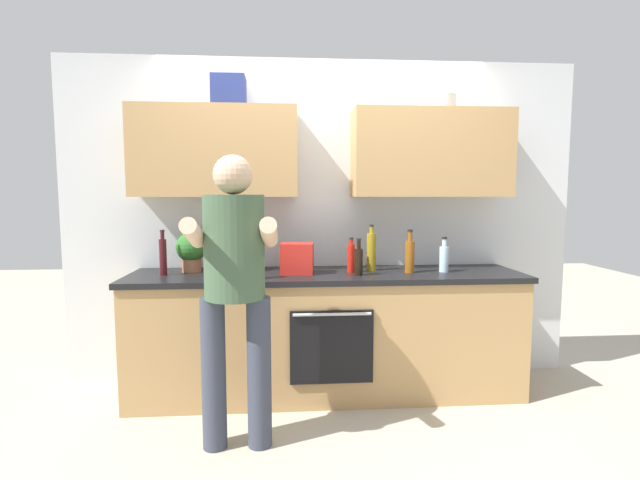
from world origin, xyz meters
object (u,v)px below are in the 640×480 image
at_px(bottle_vinegar, 215,262).
at_px(bottle_water, 444,258).
at_px(bottle_wine, 163,256).
at_px(bottle_hotsauce, 351,257).
at_px(potted_herb, 191,250).
at_px(cup_ceramic, 258,264).
at_px(bottle_juice, 259,265).
at_px(bottle_syrup, 410,255).
at_px(grocery_bag_crisps, 297,258).
at_px(bottle_oil, 371,251).
at_px(bottle_soy, 359,261).
at_px(person_standing, 235,278).

xyz_separation_m(bottle_vinegar, bottle_water, (1.65, 0.04, 0.01)).
bearing_deg(bottle_wine, bottle_vinegar, -8.23).
xyz_separation_m(bottle_hotsauce, potted_herb, (-1.16, 0.10, 0.05)).
bearing_deg(bottle_wine, cup_ceramic, 13.48).
bearing_deg(bottle_hotsauce, bottle_juice, -162.49).
bearing_deg(bottle_syrup, bottle_juice, -171.49).
relative_size(bottle_water, cup_ceramic, 2.67).
bearing_deg(bottle_water, grocery_bag_crisps, 179.45).
height_order(bottle_juice, bottle_oil, bottle_oil).
bearing_deg(bottle_hotsauce, bottle_soy, -74.53).
bearing_deg(grocery_bag_crisps, bottle_water, -0.55).
xyz_separation_m(bottle_juice, bottle_wine, (-0.68, 0.19, 0.04)).
relative_size(bottle_juice, bottle_water, 0.89).
height_order(bottle_oil, bottle_soy, bottle_oil).
distance_m(bottle_water, potted_herb, 1.85).
bearing_deg(potted_herb, bottle_vinegar, -41.72).
bearing_deg(bottle_juice, bottle_wine, 164.54).
relative_size(person_standing, potted_herb, 5.73).
relative_size(bottle_wine, cup_ceramic, 3.31).
distance_m(bottle_oil, bottle_soy, 0.23).
bearing_deg(potted_herb, bottle_hotsauce, -5.11).
height_order(bottle_hotsauce, bottle_water, bottle_water).
height_order(bottle_vinegar, bottle_syrup, bottle_syrup).
distance_m(bottle_oil, cup_ceramic, 0.85).
height_order(bottle_oil, cup_ceramic, bottle_oil).
bearing_deg(bottle_vinegar, grocery_bag_crisps, 4.78).
distance_m(bottle_juice, bottle_soy, 0.70).
relative_size(bottle_syrup, grocery_bag_crisps, 1.36).
height_order(bottle_juice, bottle_vinegar, bottle_vinegar).
distance_m(bottle_syrup, bottle_water, 0.26).
bearing_deg(bottle_syrup, person_standing, -150.56).
bearing_deg(potted_herb, bottle_water, -4.31).
bearing_deg(bottle_vinegar, bottle_hotsauce, 4.29).
height_order(bottle_syrup, bottle_water, bottle_syrup).
relative_size(person_standing, bottle_juice, 7.33).
height_order(cup_ceramic, potted_herb, potted_herb).
bearing_deg(bottle_water, cup_ceramic, 172.77).
distance_m(bottle_vinegar, potted_herb, 0.27).
xyz_separation_m(bottle_oil, potted_herb, (-1.32, 0.04, 0.02)).
bearing_deg(bottle_oil, bottle_syrup, -22.95).
height_order(bottle_soy, cup_ceramic, bottle_soy).
height_order(person_standing, bottle_oil, person_standing).
bearing_deg(cup_ceramic, bottle_hotsauce, -11.44).
height_order(bottle_hotsauce, grocery_bag_crisps, bottle_hotsauce).
relative_size(bottle_juice, bottle_syrup, 0.73).
height_order(bottle_syrup, potted_herb, bottle_syrup).
height_order(person_standing, bottle_water, person_standing).
distance_m(bottle_soy, potted_herb, 1.22).
distance_m(bottle_wine, bottle_soy, 1.38).
height_order(bottle_water, potted_herb, potted_herb).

